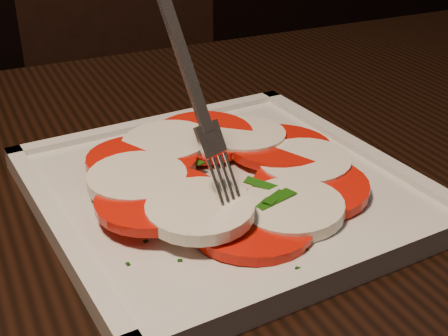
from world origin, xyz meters
TOP-DOWN VIEW (x-y plane):
  - table at (-0.21, 0.10)m, footprint 1.30×0.96m
  - chair at (-0.25, 0.86)m, footprint 0.42×0.42m
  - plate at (-0.29, 0.05)m, footprint 0.37×0.37m
  - caprese_salad at (-0.29, 0.05)m, footprint 0.23×0.26m
  - fork at (-0.33, 0.04)m, footprint 0.08×0.10m

SIDE VIEW (x-z plane):
  - chair at x=-0.25m, z-range 0.07..1.00m
  - table at x=-0.21m, z-range 0.28..1.03m
  - plate at x=-0.29m, z-range 0.75..0.76m
  - caprese_salad at x=-0.29m, z-range 0.76..0.79m
  - fork at x=-0.33m, z-range 0.79..0.97m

